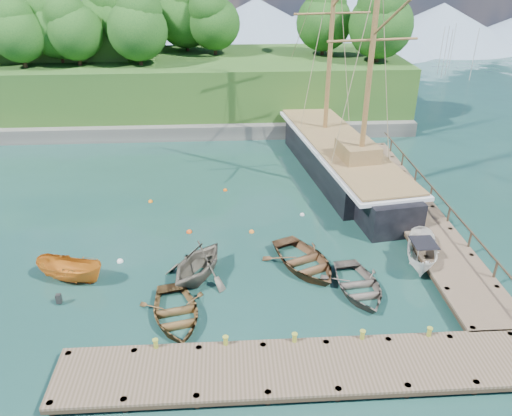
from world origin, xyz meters
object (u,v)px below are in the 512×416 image
at_px(rowboat_1, 199,278).
at_px(rowboat_2, 304,267).
at_px(rowboat_0, 176,319).
at_px(cabin_boat_white, 420,264).
at_px(schooner, 340,161).
at_px(rowboat_3, 358,291).
at_px(motorboat_orange, 73,280).

distance_m(rowboat_1, rowboat_2, 5.89).
height_order(rowboat_0, cabin_boat_white, cabin_boat_white).
relative_size(rowboat_0, schooner, 0.17).
xyz_separation_m(rowboat_0, schooner, (11.42, 16.58, 1.08)).
xyz_separation_m(rowboat_2, rowboat_3, (2.48, -2.36, 0.00)).
height_order(rowboat_2, rowboat_3, rowboat_2).
bearing_deg(motorboat_orange, schooner, -33.25).
distance_m(rowboat_0, rowboat_2, 7.87).
height_order(rowboat_2, motorboat_orange, motorboat_orange).
relative_size(cabin_boat_white, schooner, 0.16).
xyz_separation_m(rowboat_1, cabin_boat_white, (12.45, 0.55, 0.00)).
bearing_deg(cabin_boat_white, motorboat_orange, -159.74).
bearing_deg(rowboat_2, rowboat_3, -67.50).
bearing_deg(rowboat_2, rowboat_0, -173.75).
bearing_deg(rowboat_2, motorboat_orange, 158.29).
bearing_deg(cabin_boat_white, rowboat_1, -158.33).
distance_m(rowboat_3, schooner, 15.18).
bearing_deg(rowboat_1, motorboat_orange, -152.29).
bearing_deg(rowboat_3, rowboat_1, 161.05).
bearing_deg(motorboat_orange, rowboat_3, -77.62).
distance_m(rowboat_2, rowboat_3, 3.42).
bearing_deg(motorboat_orange, rowboat_0, -101.39).
bearing_deg(rowboat_0, rowboat_1, 61.58).
relative_size(rowboat_0, rowboat_3, 1.01).
xyz_separation_m(rowboat_3, cabin_boat_white, (4.12, 2.25, 0.00)).
distance_m(rowboat_1, motorboat_orange, 6.75).
relative_size(rowboat_1, cabin_boat_white, 0.99).
relative_size(rowboat_2, cabin_boat_white, 1.17).
height_order(rowboat_3, schooner, schooner).
bearing_deg(rowboat_1, rowboat_3, 17.66).
height_order(rowboat_0, rowboat_3, rowboat_0).
relative_size(rowboat_2, rowboat_3, 1.12).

